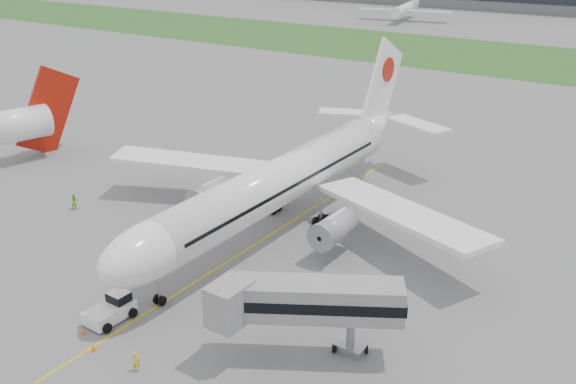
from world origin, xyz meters
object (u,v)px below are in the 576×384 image
Objects in this scene: pushback_tug at (112,308)px; ground_crew_near at (136,361)px; airliner at (286,178)px; neighbor_aircraft at (18,124)px; jet_bridge at (302,301)px.

ground_crew_near is (6.83, -3.83, -0.13)m from pushback_tug.
ground_crew_near is at bearing -79.55° from airliner.
pushback_tug is at bearing -61.12° from ground_crew_near.
pushback_tug is (-1.76, -23.65, -4.69)m from airliner.
ground_crew_near is at bearing -12.82° from neighbor_aircraft.
ground_crew_near is at bearing -28.21° from pushback_tug.
jet_bridge is at bearing -169.38° from ground_crew_near.
airliner is at bearing -111.37° from ground_crew_near.
ground_crew_near is 54.74m from neighbor_aircraft.
pushback_tug is 46.94m from neighbor_aircraft.
jet_bridge reaches higher than pushback_tug.
pushback_tug is at bearing -12.40° from neighbor_aircraft.
airliner is at bearing 96.45° from jet_bridge.
jet_bridge is (16.08, 4.62, 3.91)m from pushback_tug.
pushback_tug is 0.25× the size of neighbor_aircraft.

